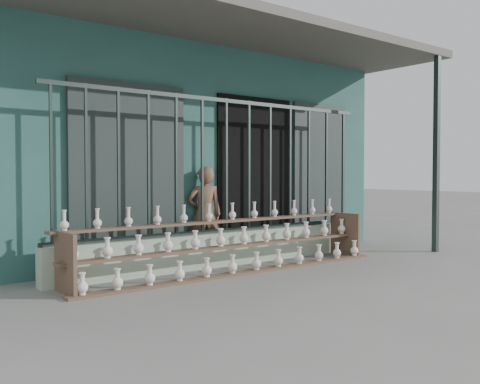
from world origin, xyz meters
TOP-DOWN VIEW (x-y plane):
  - ground at (0.00, 0.00)m, footprint 60.00×60.00m
  - workshop_building at (0.00, 4.23)m, footprint 7.40×6.60m
  - parapet_wall at (0.00, 1.30)m, footprint 5.00×0.20m
  - security_fence at (-0.00, 1.30)m, footprint 5.00×0.04m
  - shelf_rack at (-0.20, 0.89)m, footprint 4.50×0.68m
  - elderly_woman at (-0.11, 1.66)m, footprint 0.58×0.48m

SIDE VIEW (x-z plane):
  - ground at x=0.00m, z-range 0.00..0.00m
  - parapet_wall at x=0.00m, z-range 0.00..0.45m
  - shelf_rack at x=-0.20m, z-range -0.07..0.79m
  - elderly_woman at x=-0.11m, z-range 0.00..1.34m
  - security_fence at x=0.00m, z-range 0.45..2.25m
  - workshop_building at x=0.00m, z-range 0.02..3.23m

